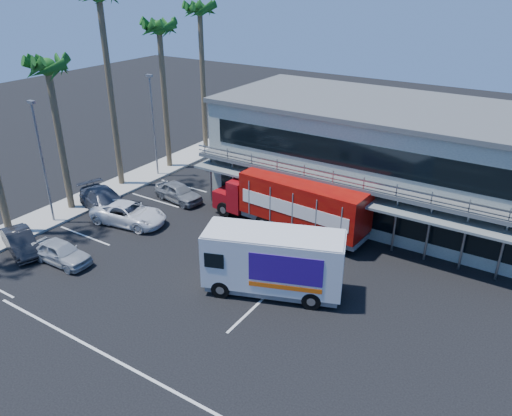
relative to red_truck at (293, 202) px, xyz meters
The scene contains 16 objects.
ground 8.78m from the red_truck, 87.54° to the right, with size 120.00×120.00×0.00m, color black.
building 7.42m from the red_truck, 62.21° to the left, with size 22.40×12.00×7.30m.
curb_strip 14.97m from the red_truck, behind, with size 3.00×32.00×0.16m, color #A5A399.
palm_c 17.17m from the red_truck, 159.11° to the right, with size 2.80×2.80×10.75m.
palm_d 18.39m from the red_truck, behind, with size 2.80×2.80×14.75m.
palm_e 17.31m from the red_truck, 162.74° to the left, with size 2.80×2.80×12.25m.
palm_f 20.17m from the red_truck, 145.96° to the left, with size 2.80×2.80×13.25m.
light_pole_near 15.96m from the red_truck, 151.38° to the right, with size 0.50×0.25×8.09m.
light_pole_far 14.28m from the red_truck, 169.95° to the left, with size 0.50×0.25×8.09m.
red_truck is the anchor object (origin of this frame).
white_van 6.99m from the red_truck, 69.61° to the right, with size 7.38×4.67×3.41m.
parked_car_a 14.01m from the red_truck, 130.89° to the right, with size 1.55×3.85×1.31m, color #A8ABAF.
parked_car_b 16.46m from the red_truck, 137.68° to the right, with size 1.38×3.97×1.31m, color black.
parked_car_c 10.79m from the red_truck, 152.45° to the right, with size 2.31×5.02×1.39m, color white.
parked_car_d 13.01m from the red_truck, 159.45° to the right, with size 2.16×5.32×1.54m, color #323743.
parked_car_e 9.23m from the red_truck, behind, with size 1.59×3.95×1.35m, color gray.
Camera 1 is at (12.92, -16.61, 14.95)m, focal length 35.00 mm.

